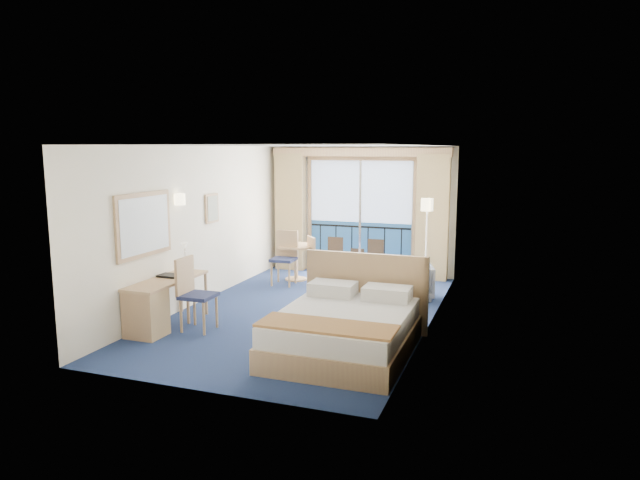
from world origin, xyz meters
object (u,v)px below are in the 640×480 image
(floor_lamp, at_px, (427,225))
(bed, at_px, (346,329))
(nightstand, at_px, (411,311))
(table_chair_b, at_px, (285,254))
(desk, at_px, (151,307))
(table_chair_a, at_px, (316,256))
(armchair, at_px, (414,281))
(round_table, at_px, (296,253))
(desk_chair, at_px, (193,289))

(floor_lamp, bearing_deg, bed, -96.75)
(nightstand, xyz_separation_m, table_chair_b, (-2.88, 2.01, 0.32))
(bed, height_order, desk, bed)
(nightstand, relative_size, table_chair_b, 0.53)
(desk, height_order, table_chair_a, table_chair_a)
(armchair, relative_size, table_chair_a, 0.73)
(bed, bearing_deg, table_chair_a, 115.45)
(nightstand, bearing_deg, round_table, 139.47)
(desk, relative_size, round_table, 1.91)
(floor_lamp, xyz_separation_m, round_table, (-2.62, -0.04, -0.70))
(table_chair_a, bearing_deg, desk, 123.06)
(desk_chair, xyz_separation_m, table_chair_a, (0.68, 3.47, -0.09))
(table_chair_b, bearing_deg, nightstand, -37.64)
(desk_chair, bearing_deg, nightstand, -71.01)
(floor_lamp, distance_m, desk_chair, 4.59)
(bed, distance_m, table_chair_a, 4.02)
(round_table, height_order, table_chair_a, table_chair_a)
(bed, xyz_separation_m, floor_lamp, (0.44, 3.71, 0.92))
(table_chair_a, bearing_deg, nightstand, -175.55)
(table_chair_a, height_order, table_chair_b, table_chair_b)
(floor_lamp, height_order, desk_chair, floor_lamp)
(nightstand, distance_m, desk, 3.80)
(armchair, distance_m, floor_lamp, 1.16)
(nightstand, bearing_deg, bed, -116.30)
(bed, xyz_separation_m, desk_chair, (-2.40, 0.16, 0.29))
(desk_chair, bearing_deg, armchair, -44.77)
(desk_chair, height_order, round_table, desk_chair)
(floor_lamp, relative_size, desk_chair, 1.51)
(nightstand, height_order, table_chair_b, table_chair_b)
(desk, xyz_separation_m, table_chair_a, (1.14, 3.85, 0.12))
(round_table, height_order, table_chair_b, table_chair_b)
(nightstand, distance_m, round_table, 3.71)
(table_chair_b, bearing_deg, floor_lamp, 6.39)
(round_table, bearing_deg, floor_lamp, 0.94)
(nightstand, relative_size, desk, 0.36)
(nightstand, xyz_separation_m, armchair, (-0.28, 1.77, 0.03))
(armchair, xyz_separation_m, table_chair_b, (-2.60, 0.24, 0.29))
(desk, distance_m, table_chair_b, 3.56)
(desk, bearing_deg, bed, 4.41)
(nightstand, height_order, armchair, armchair)
(bed, xyz_separation_m, table_chair_b, (-2.26, 3.28, 0.27))
(table_chair_a, distance_m, table_chair_b, 0.64)
(armchair, bearing_deg, nightstand, 82.03)
(nightstand, height_order, table_chair_a, table_chair_a)
(armchair, bearing_deg, table_chair_b, -22.44)
(floor_lamp, height_order, table_chair_b, floor_lamp)
(desk, bearing_deg, round_table, 79.99)
(bed, height_order, armchair, bed)
(bed, distance_m, desk, 2.88)
(armchair, bearing_deg, desk_chair, 29.22)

